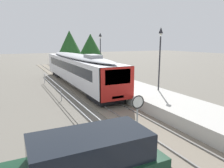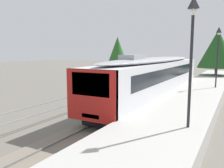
{
  "view_description": "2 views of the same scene",
  "coord_description": "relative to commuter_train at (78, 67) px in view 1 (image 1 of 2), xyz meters",
  "views": [
    {
      "loc": [
        -7.22,
        3.1,
        5.08
      ],
      "look_at": [
        0.0,
        17.72,
        1.8
      ],
      "focal_mm": 33.94,
      "sensor_mm": 36.0,
      "label": 1
    },
    {
      "loc": [
        6.15,
        7.67,
        4.03
      ],
      "look_at": [
        -1.0,
        20.72,
        2.0
      ],
      "focal_mm": 37.11,
      "sensor_mm": 36.0,
      "label": 2
    }
  ],
  "objects": [
    {
      "name": "platform_lamp_far_end",
      "position": [
        4.43,
        3.59,
        2.47
      ],
      "size": [
        0.34,
        0.34,
        5.35
      ],
      "color": "#232328",
      "rests_on": "station_platform"
    },
    {
      "name": "station_platform",
      "position": [
        3.25,
        -4.73,
        -1.7
      ],
      "size": [
        3.9,
        60.0,
        0.9
      ],
      "primitive_type": "cube",
      "color": "#B7B5AD",
      "rests_on": "ground"
    },
    {
      "name": "speed_limit_sign",
      "position": [
        -2.29,
        -16.18,
        -0.02
      ],
      "size": [
        0.61,
        0.1,
        2.81
      ],
      "color": "#9EA0A5",
      "rests_on": "ground"
    },
    {
      "name": "ground_plane",
      "position": [
        -3.0,
        -4.73,
        -2.15
      ],
      "size": [
        160.0,
        160.0,
        0.0
      ],
      "primitive_type": "plane",
      "color": "#6B665B"
    },
    {
      "name": "tree_behind_carpark",
      "position": [
        8.98,
        19.59,
        2.35
      ],
      "size": [
        4.82,
        4.82,
        6.71
      ],
      "color": "brown",
      "rests_on": "ground"
    },
    {
      "name": "track_rails",
      "position": [
        0.0,
        -4.73,
        -2.11
      ],
      "size": [
        3.2,
        60.0,
        0.14
      ],
      "color": "slate",
      "rests_on": "ground"
    },
    {
      "name": "platform_lamp_mid_platform",
      "position": [
        4.43,
        -9.22,
        2.47
      ],
      "size": [
        0.34,
        0.34,
        5.35
      ],
      "color": "#232328",
      "rests_on": "station_platform"
    },
    {
      "name": "commuter_train",
      "position": [
        0.0,
        0.0,
        0.0
      ],
      "size": [
        2.82,
        20.25,
        3.74
      ],
      "color": "silver",
      "rests_on": "track_rails"
    },
    {
      "name": "carpark_fence",
      "position": [
        -3.3,
        -14.73,
        -1.24
      ],
      "size": [
        0.06,
        36.06,
        1.25
      ],
      "color": "#9EA0A5",
      "rests_on": "ground"
    },
    {
      "name": "tree_behind_station_far",
      "position": [
        3.45,
        15.85,
        2.36
      ],
      "size": [
        5.13,
        5.13,
        7.09
      ],
      "color": "brown",
      "rests_on": "ground"
    }
  ]
}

